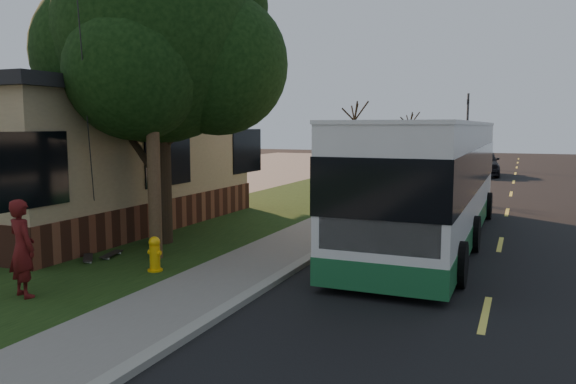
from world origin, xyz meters
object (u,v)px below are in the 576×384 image
object	(u,v)px
skateboarder	(22,248)
transit_bus	(431,178)
leafy_tree	(161,45)
traffic_signal	(467,125)
distant_car	(482,162)
bare_tree_near	(354,145)
utility_pole	(150,57)
dumpster	(193,189)
bare_tree_far	(409,142)
skateboard_main	(112,254)
skateboard_spare	(88,258)
fire_hydrant	(155,254)

from	to	relation	value
skateboarder	transit_bus	bearing A→B (deg)	-108.35
leafy_tree	transit_bus	distance (m)	7.89
traffic_signal	distant_car	world-z (taller)	traffic_signal
leafy_tree	bare_tree_near	distance (m)	15.66
distant_car	utility_pole	bearing A→B (deg)	-106.95
skateboarder	dumpster	distance (m)	11.65
traffic_signal	skateboarder	xyz separation A→B (m)	(-4.19, -36.38, -2.21)
bare_tree_far	dumpster	size ratio (longest dim) A/B	2.38
transit_bus	distant_car	distance (m)	21.91
utility_pole	bare_tree_far	distance (m)	29.13
skateboard_main	distant_car	xyz separation A→B (m)	(6.36, 27.02, 0.73)
utility_pole	bare_tree_near	size ratio (longest dim) A/B	2.11
skateboard_spare	traffic_signal	bearing A→B (deg)	81.43
skateboarder	skateboard_spare	size ratio (longest dim) A/B	2.39
skateboarder	distant_car	world-z (taller)	skateboarder
bare_tree_far	distant_car	bearing A→B (deg)	-24.46
fire_hydrant	bare_tree_near	world-z (taller)	bare_tree_near
fire_hydrant	utility_pole	bearing A→B (deg)	125.38
bare_tree_near	skateboard_spare	bearing A→B (deg)	-93.51
leafy_tree	dumpster	bearing A→B (deg)	116.39
bare_tree_far	skateboarder	distance (m)	32.41
bare_tree_far	distant_car	world-z (taller)	bare_tree_far
skateboard_main	dumpster	xyz separation A→B (m)	(-2.85, 8.04, 0.59)
fire_hydrant	dumpster	world-z (taller)	dumpster
fire_hydrant	transit_bus	distance (m)	7.64
traffic_signal	distant_car	xyz separation A→B (m)	(1.52, -6.29, -2.31)
transit_bus	skateboarder	distance (m)	10.11
utility_pole	distant_car	size ratio (longest dim) A/B	1.81
leafy_tree	bare_tree_far	world-z (taller)	leafy_tree
fire_hydrant	skateboard_main	size ratio (longest dim) A/B	0.87
fire_hydrant	utility_pole	size ratio (longest dim) A/B	0.08
bare_tree_near	skateboard_main	world-z (taller)	bare_tree_near
bare_tree_far	dumpster	bearing A→B (deg)	-101.13
utility_pole	skateboarder	bearing A→B (deg)	-96.47
dumpster	distant_car	world-z (taller)	distant_car
fire_hydrant	utility_pole	world-z (taller)	utility_pole
bare_tree_far	skateboard_spare	xyz separation A→B (m)	(-1.59, -29.80, -1.88)
fire_hydrant	dumpster	distance (m)	9.86
skateboard_spare	utility_pole	bearing A→B (deg)	31.65
dumpster	transit_bus	bearing A→B (deg)	-17.25
bare_tree_near	traffic_signal	bearing A→B (deg)	75.96
fire_hydrant	bare_tree_far	size ratio (longest dim) A/B	0.18
transit_bus	dumpster	bearing A→B (deg)	162.75
bare_tree_far	dumpster	distance (m)	21.72
distant_car	skateboard_main	bearing A→B (deg)	-108.92
bare_tree_far	transit_bus	size ratio (longest dim) A/B	0.34
traffic_signal	bare_tree_near	bearing A→B (deg)	-104.04
bare_tree_near	skateboard_spare	xyz separation A→B (m)	(-1.09, -17.80, -2.02)
skateboard_spare	dumpster	size ratio (longest dim) A/B	0.44
transit_bus	skateboard_spare	world-z (taller)	transit_bus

